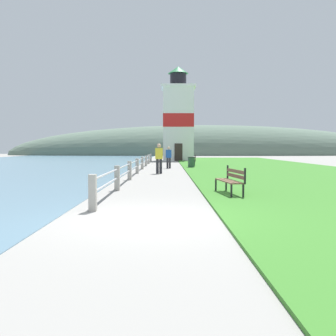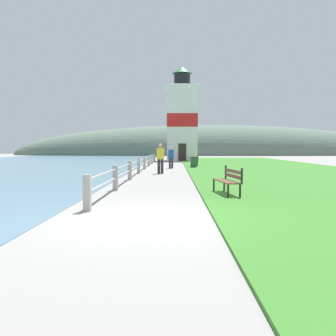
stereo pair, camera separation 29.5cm
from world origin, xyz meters
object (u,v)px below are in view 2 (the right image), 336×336
at_px(person_strolling, 171,157).
at_px(trash_bin, 194,162).
at_px(lighthouse, 182,119).
at_px(person_by_railing, 160,157).
at_px(park_bench_near, 229,179).
at_px(park_bench_midway, 196,160).

bearing_deg(person_strolling, trash_bin, -64.31).
bearing_deg(lighthouse, person_by_railing, -94.45).
height_order(park_bench_near, person_strolling, person_strolling).
xyz_separation_m(park_bench_near, lighthouse, (-0.87, 32.16, 4.30)).
xyz_separation_m(lighthouse, person_strolling, (-1.14, -16.62, -3.97)).
relative_size(person_strolling, person_by_railing, 0.91).
height_order(park_bench_midway, person_strolling, person_strolling).
xyz_separation_m(park_bench_near, person_by_railing, (-2.59, 10.05, 0.43)).
height_order(person_by_railing, trash_bin, person_by_railing).
bearing_deg(park_bench_near, park_bench_midway, -97.65).
bearing_deg(trash_bin, lighthouse, 92.02).
bearing_deg(person_by_railing, park_bench_midway, -17.60).
xyz_separation_m(park_bench_near, trash_bin, (-0.30, 16.07, -0.12)).
height_order(park_bench_midway, lighthouse, lighthouse).
relative_size(park_bench_midway, lighthouse, 0.16).
bearing_deg(park_bench_near, person_strolling, -90.35).
relative_size(park_bench_near, park_bench_midway, 1.06).
relative_size(park_bench_midway, person_by_railing, 1.00).
height_order(park_bench_near, park_bench_midway, same).
height_order(person_strolling, person_by_railing, person_by_railing).
height_order(park_bench_near, person_by_railing, person_by_railing).
relative_size(park_bench_midway, trash_bin, 2.12).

